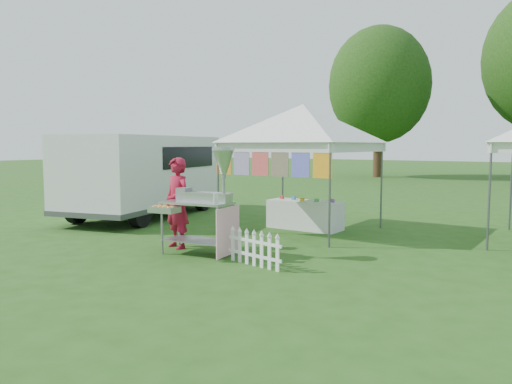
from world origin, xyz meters
The scene contains 8 objects.
ground centered at (0.00, 0.00, 0.00)m, with size 120.00×120.00×0.00m, color #264C15.
canopy_main centered at (0.00, 3.49, 2.99)m, with size 4.24×4.24×3.45m.
tree_left centered at (-6.00, 24.00, 5.83)m, with size 6.40×6.40×9.53m.
donut_cart centered at (-0.11, 0.11, 1.18)m, with size 1.46×1.17×2.01m.
vendor centered at (-1.05, 0.33, 0.90)m, with size 0.66×0.43×1.80m, color maroon.
cargo_van centered at (-4.94, 3.19, 1.24)m, with size 3.53×5.90×2.30m.
picket_fence centered at (1.07, -0.04, 0.29)m, with size 1.24×0.26×0.56m.
display_table centered at (-0.07, 3.76, 0.34)m, with size 1.80×0.70×0.69m, color white.
Camera 1 is at (5.81, -6.85, 2.04)m, focal length 35.00 mm.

